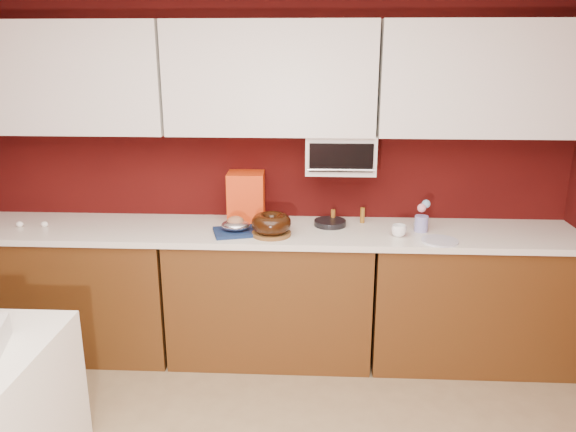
{
  "coord_description": "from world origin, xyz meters",
  "views": [
    {
      "loc": [
        0.3,
        -1.54,
        2.02
      ],
      "look_at": [
        0.12,
        1.84,
        1.02
      ],
      "focal_mm": 35.0,
      "sensor_mm": 36.0,
      "label": 1
    }
  ],
  "objects_px": {
    "foil_ham_nest": "(236,225)",
    "flower_vase": "(421,222)",
    "toaster_oven": "(340,153)",
    "bundt_cake": "(271,223)",
    "coffee_mug": "(399,230)",
    "pandoro_box": "(246,196)",
    "blue_jar": "(421,224)"
  },
  "relations": [
    {
      "from": "foil_ham_nest",
      "to": "flower_vase",
      "type": "distance_m",
      "value": 1.19
    },
    {
      "from": "toaster_oven",
      "to": "bundt_cake",
      "type": "xyz_separation_m",
      "value": [
        -0.43,
        -0.29,
        -0.39
      ]
    },
    {
      "from": "coffee_mug",
      "to": "flower_vase",
      "type": "height_order",
      "value": "flower_vase"
    },
    {
      "from": "pandoro_box",
      "to": "flower_vase",
      "type": "relative_size",
      "value": 3.0
    },
    {
      "from": "coffee_mug",
      "to": "bundt_cake",
      "type": "bearing_deg",
      "value": -178.53
    },
    {
      "from": "bundt_cake",
      "to": "blue_jar",
      "type": "height_order",
      "value": "bundt_cake"
    },
    {
      "from": "bundt_cake",
      "to": "flower_vase",
      "type": "bearing_deg",
      "value": 9.65
    },
    {
      "from": "blue_jar",
      "to": "flower_vase",
      "type": "relative_size",
      "value": 0.93
    },
    {
      "from": "toaster_oven",
      "to": "flower_vase",
      "type": "distance_m",
      "value": 0.69
    },
    {
      "from": "pandoro_box",
      "to": "coffee_mug",
      "type": "distance_m",
      "value": 1.05
    },
    {
      "from": "toaster_oven",
      "to": "blue_jar",
      "type": "bearing_deg",
      "value": -16.93
    },
    {
      "from": "pandoro_box",
      "to": "blue_jar",
      "type": "height_order",
      "value": "pandoro_box"
    },
    {
      "from": "foil_ham_nest",
      "to": "coffee_mug",
      "type": "height_order",
      "value": "coffee_mug"
    },
    {
      "from": "toaster_oven",
      "to": "coffee_mug",
      "type": "distance_m",
      "value": 0.63
    },
    {
      "from": "coffee_mug",
      "to": "flower_vase",
      "type": "bearing_deg",
      "value": 41.85
    },
    {
      "from": "blue_jar",
      "to": "toaster_oven",
      "type": "bearing_deg",
      "value": 163.07
    },
    {
      "from": "bundt_cake",
      "to": "pandoro_box",
      "type": "xyz_separation_m",
      "value": [
        -0.2,
        0.33,
        0.09
      ]
    },
    {
      "from": "foil_ham_nest",
      "to": "coffee_mug",
      "type": "distance_m",
      "value": 1.03
    },
    {
      "from": "toaster_oven",
      "to": "foil_ham_nest",
      "type": "xyz_separation_m",
      "value": [
        -0.66,
        -0.27,
        -0.42
      ]
    },
    {
      "from": "toaster_oven",
      "to": "blue_jar",
      "type": "xyz_separation_m",
      "value": [
        0.52,
        -0.16,
        -0.42
      ]
    },
    {
      "from": "foil_ham_nest",
      "to": "coffee_mug",
      "type": "relative_size",
      "value": 2.03
    },
    {
      "from": "blue_jar",
      "to": "flower_vase",
      "type": "height_order",
      "value": "flower_vase"
    },
    {
      "from": "blue_jar",
      "to": "foil_ham_nest",
      "type": "bearing_deg",
      "value": -174.75
    },
    {
      "from": "toaster_oven",
      "to": "bundt_cake",
      "type": "relative_size",
      "value": 1.79
    },
    {
      "from": "foil_ham_nest",
      "to": "toaster_oven",
      "type": "bearing_deg",
      "value": 22.1
    },
    {
      "from": "foil_ham_nest",
      "to": "pandoro_box",
      "type": "distance_m",
      "value": 0.32
    },
    {
      "from": "pandoro_box",
      "to": "coffee_mug",
      "type": "height_order",
      "value": "pandoro_box"
    },
    {
      "from": "foil_ham_nest",
      "to": "pandoro_box",
      "type": "relative_size",
      "value": 0.55
    },
    {
      "from": "coffee_mug",
      "to": "blue_jar",
      "type": "xyz_separation_m",
      "value": [
        0.16,
        0.11,
        0.01
      ]
    },
    {
      "from": "coffee_mug",
      "to": "pandoro_box",
      "type": "bearing_deg",
      "value": 162.78
    },
    {
      "from": "coffee_mug",
      "to": "blue_jar",
      "type": "relative_size",
      "value": 0.88
    },
    {
      "from": "toaster_oven",
      "to": "flower_vase",
      "type": "bearing_deg",
      "value": -14.12
    }
  ]
}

